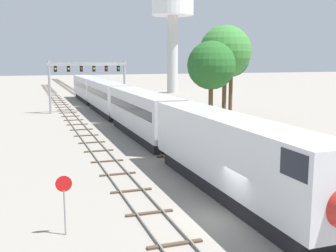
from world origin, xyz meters
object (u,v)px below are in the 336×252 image
at_px(passenger_train, 120,103).
at_px(signal_gantry, 88,74).
at_px(trackside_tree_left, 211,66).
at_px(water_tower, 173,10).
at_px(trackside_tree_right, 231,59).
at_px(stop_sign, 64,197).
at_px(trackside_tree_mid, 225,52).

bearing_deg(passenger_train, signal_gantry, 100.30).
distance_m(signal_gantry, trackside_tree_left, 21.96).
xyz_separation_m(passenger_train, trackside_tree_left, (10.15, -5.69, 4.80)).
relative_size(signal_gantry, trackside_tree_left, 1.16).
bearing_deg(water_tower, trackside_tree_right, -97.95).
relative_size(signal_gantry, stop_sign, 4.20).
distance_m(passenger_train, signal_gantry, 13.02).
relative_size(passenger_train, trackside_tree_right, 7.44).
bearing_deg(signal_gantry, trackside_tree_mid, -45.20).
bearing_deg(trackside_tree_mid, passenger_train, 166.37).
xyz_separation_m(passenger_train, signal_gantry, (-2.25, 12.38, 3.32)).
height_order(signal_gantry, trackside_tree_right, trackside_tree_right).
distance_m(passenger_train, trackside_tree_left, 12.58).
distance_m(trackside_tree_left, trackside_tree_right, 9.98).
distance_m(trackside_tree_left, trackside_tree_mid, 4.31).
bearing_deg(passenger_train, trackside_tree_mid, -13.63).
bearing_deg(water_tower, trackside_tree_left, -104.25).
xyz_separation_m(water_tower, stop_sign, (-32.52, -76.07, -17.73)).
relative_size(signal_gantry, trackside_tree_mid, 0.97).
relative_size(trackside_tree_left, trackside_tree_right, 0.96).
bearing_deg(trackside_tree_right, trackside_tree_left, -131.64).
relative_size(signal_gantry, water_tower, 0.49).
bearing_deg(passenger_train, trackside_tree_left, -29.27).
bearing_deg(trackside_tree_mid, water_tower, 78.64).
bearing_deg(stop_sign, trackside_tree_left, 53.63).
bearing_deg(trackside_tree_left, passenger_train, 150.73).
bearing_deg(trackside_tree_left, signal_gantry, 124.45).
xyz_separation_m(trackside_tree_left, trackside_tree_right, (6.61, 7.44, 0.76)).
distance_m(signal_gantry, stop_sign, 46.26).
height_order(signal_gantry, trackside_tree_left, trackside_tree_left).
bearing_deg(trackside_tree_mid, stop_sign, -127.91).
bearing_deg(trackside_tree_mid, signal_gantry, 134.80).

